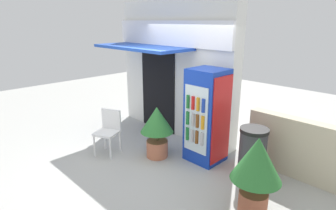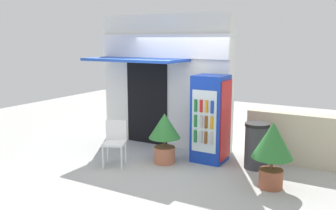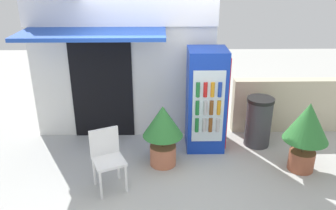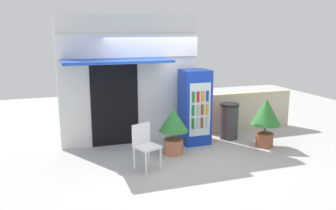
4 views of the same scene
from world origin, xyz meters
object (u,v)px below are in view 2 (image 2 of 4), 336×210
(trash_bin, at_px, (256,146))
(potted_plant_near_shop, at_px, (165,132))
(potted_plant_curbside, at_px, (272,146))
(drink_cooler, at_px, (211,119))
(plastic_chair, at_px, (115,139))

(trash_bin, bearing_deg, potted_plant_near_shop, -159.71)
(potted_plant_near_shop, xyz_separation_m, trash_bin, (1.68, 0.62, -0.18))
(potted_plant_curbside, xyz_separation_m, trash_bin, (-0.49, 0.82, -0.28))
(drink_cooler, height_order, plastic_chair, drink_cooler)
(plastic_chair, distance_m, potted_plant_near_shop, 0.99)
(potted_plant_curbside, bearing_deg, plastic_chair, -172.87)
(plastic_chair, bearing_deg, trash_bin, 25.65)
(trash_bin, bearing_deg, potted_plant_curbside, -58.96)
(potted_plant_curbside, relative_size, trash_bin, 1.27)
(drink_cooler, xyz_separation_m, potted_plant_near_shop, (-0.74, -0.57, -0.25))
(potted_plant_near_shop, bearing_deg, drink_cooler, 37.71)
(potted_plant_near_shop, height_order, potted_plant_curbside, potted_plant_curbside)
(drink_cooler, bearing_deg, plastic_chair, -143.42)
(potted_plant_near_shop, bearing_deg, trash_bin, 20.29)
(drink_cooler, relative_size, potted_plant_curbside, 1.56)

